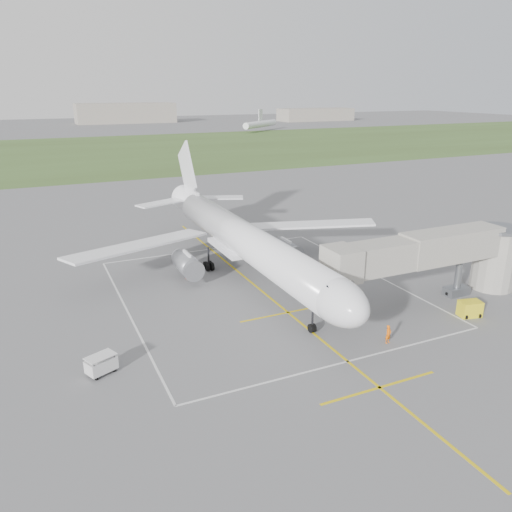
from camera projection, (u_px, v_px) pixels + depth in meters
name	position (u px, v px, depth m)	size (l,w,h in m)	color
ground	(246.00, 278.00, 56.60)	(700.00, 700.00, 0.00)	#5B5B5E
grass_strip	(93.00, 152.00, 168.59)	(700.00, 120.00, 0.02)	#3D5525
apron_markings	(269.00, 297.00, 51.59)	(28.20, 60.00, 0.01)	gold
airliner	(243.00, 240.00, 55.85)	(38.93, 46.75, 13.52)	white
jet_bridge	(445.00, 255.00, 49.68)	(23.40, 5.00, 7.20)	gray
gpu_unit	(470.00, 309.00, 47.03)	(2.25, 1.80, 1.51)	yellow
baggage_cart	(101.00, 364.00, 37.47)	(2.50, 2.05, 1.51)	silver
ramp_worker_nose	(388.00, 334.00, 42.02)	(0.59, 0.39, 1.62)	#FF6608
ramp_worker_wing	(187.00, 271.00, 56.26)	(0.94, 0.73, 1.93)	#F45907
distant_hangars	(29.00, 118.00, 277.01)	(345.00, 49.00, 12.00)	gray
distant_aircraft	(86.00, 132.00, 202.42)	(192.81, 61.47, 8.85)	white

